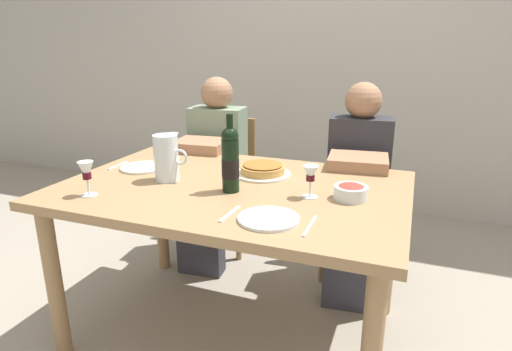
% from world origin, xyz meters
% --- Properties ---
extents(ground_plane, '(8.00, 8.00, 0.00)m').
position_xyz_m(ground_plane, '(0.00, 0.00, 0.00)').
color(ground_plane, gray).
extents(back_wall, '(8.00, 0.10, 2.80)m').
position_xyz_m(back_wall, '(0.00, 1.95, 1.40)').
color(back_wall, '#B2ADA3').
rests_on(back_wall, ground).
extents(dining_table, '(1.50, 1.00, 0.76)m').
position_xyz_m(dining_table, '(0.00, 0.00, 0.67)').
color(dining_table, '#9E7A51').
rests_on(dining_table, ground).
extents(wine_bottle, '(0.07, 0.07, 0.33)m').
position_xyz_m(wine_bottle, '(0.02, -0.08, 0.90)').
color(wine_bottle, black).
rests_on(wine_bottle, dining_table).
extents(water_pitcher, '(0.16, 0.11, 0.21)m').
position_xyz_m(water_pitcher, '(-0.31, -0.04, 0.85)').
color(water_pitcher, silver).
rests_on(water_pitcher, dining_table).
extents(baked_tart, '(0.27, 0.27, 0.06)m').
position_xyz_m(baked_tart, '(0.07, 0.19, 0.79)').
color(baked_tart, silver).
rests_on(baked_tart, dining_table).
extents(salad_bowl, '(0.14, 0.14, 0.07)m').
position_xyz_m(salad_bowl, '(0.51, 0.01, 0.79)').
color(salad_bowl, silver).
rests_on(salad_bowl, dining_table).
extents(wine_glass_left_diner, '(0.06, 0.06, 0.14)m').
position_xyz_m(wine_glass_left_diner, '(-0.49, 0.32, 0.86)').
color(wine_glass_left_diner, silver).
rests_on(wine_glass_left_diner, dining_table).
extents(wine_glass_right_diner, '(0.06, 0.06, 0.13)m').
position_xyz_m(wine_glass_right_diner, '(0.35, -0.03, 0.85)').
color(wine_glass_right_diner, silver).
rests_on(wine_glass_right_diner, dining_table).
extents(wine_glass_centre, '(0.06, 0.06, 0.14)m').
position_xyz_m(wine_glass_centre, '(-0.50, -0.33, 0.86)').
color(wine_glass_centre, silver).
rests_on(wine_glass_centre, dining_table).
extents(dinner_plate_left_setting, '(0.22, 0.22, 0.01)m').
position_xyz_m(dinner_plate_left_setting, '(0.28, -0.31, 0.77)').
color(dinner_plate_left_setting, silver).
rests_on(dinner_plate_left_setting, dining_table).
extents(dinner_plate_right_setting, '(0.22, 0.22, 0.01)m').
position_xyz_m(dinner_plate_right_setting, '(-0.52, 0.07, 0.77)').
color(dinner_plate_right_setting, silver).
rests_on(dinner_plate_right_setting, dining_table).
extents(fork_left_setting, '(0.02, 0.16, 0.00)m').
position_xyz_m(fork_left_setting, '(0.13, -0.31, 0.76)').
color(fork_left_setting, silver).
rests_on(fork_left_setting, dining_table).
extents(knife_left_setting, '(0.01, 0.18, 0.00)m').
position_xyz_m(knife_left_setting, '(0.43, -0.31, 0.76)').
color(knife_left_setting, silver).
rests_on(knife_left_setting, dining_table).
extents(knife_right_setting, '(0.02, 0.18, 0.00)m').
position_xyz_m(knife_right_setting, '(-0.37, 0.07, 0.76)').
color(knife_right_setting, silver).
rests_on(knife_right_setting, dining_table).
extents(spoon_right_setting, '(0.02, 0.16, 0.00)m').
position_xyz_m(spoon_right_setting, '(-0.67, 0.07, 0.76)').
color(spoon_right_setting, silver).
rests_on(spoon_right_setting, dining_table).
extents(chair_left, '(0.43, 0.43, 0.87)m').
position_xyz_m(chair_left, '(-0.46, 0.91, 0.50)').
color(chair_left, olive).
rests_on(chair_left, ground).
extents(diner_left, '(0.36, 0.52, 1.16)m').
position_xyz_m(diner_left, '(-0.44, 0.68, 0.62)').
color(diner_left, gray).
rests_on(diner_left, ground).
extents(chair_right, '(0.44, 0.44, 0.87)m').
position_xyz_m(chair_right, '(0.44, 0.87, 0.50)').
color(chair_right, olive).
rests_on(chair_right, ground).
extents(diner_right, '(0.37, 0.53, 1.16)m').
position_xyz_m(diner_right, '(0.46, 0.63, 0.62)').
color(diner_right, '#2D2D33').
rests_on(diner_right, ground).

